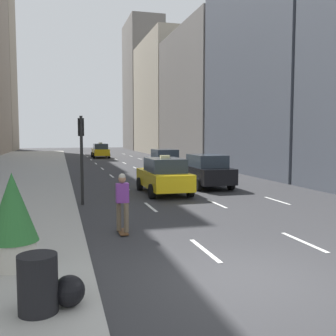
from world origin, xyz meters
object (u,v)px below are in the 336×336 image
at_px(sedan_black_near, 164,160).
at_px(traffic_light_pole, 81,145).
at_px(taxi_lead, 164,176).
at_px(skateboarder, 122,201).
at_px(taxi_second, 100,151).
at_px(sedan_silver_behind, 205,171).
at_px(trash_can, 38,284).
at_px(planter_with_shrub, 13,219).

xyz_separation_m(sedan_black_near, traffic_light_pole, (-6.75, -12.44, 1.53)).
bearing_deg(taxi_lead, skateboarder, -113.77).
bearing_deg(sedan_black_near, taxi_lead, -104.84).
distance_m(taxi_second, skateboarder, 37.46).
xyz_separation_m(taxi_lead, sedan_silver_behind, (2.80, 1.76, 0.02)).
bearing_deg(trash_can, skateboarder, 67.49).
distance_m(sedan_silver_behind, traffic_light_pole, 7.81).
bearing_deg(taxi_second, sedan_silver_behind, -84.40).
relative_size(taxi_second, sedan_black_near, 0.98).
relative_size(taxi_lead, trash_can, 4.89).
distance_m(taxi_second, sedan_silver_behind, 28.68).
distance_m(trash_can, planter_with_shrub, 2.39).
relative_size(trash_can, traffic_light_pole, 0.25).
height_order(sedan_silver_behind, skateboarder, sedan_silver_behind).
bearing_deg(sedan_black_near, traffic_light_pole, -118.49).
relative_size(taxi_lead, taxi_second, 1.00).
bearing_deg(taxi_second, traffic_light_pole, -97.00).
xyz_separation_m(planter_with_shrub, traffic_light_pole, (1.79, 7.90, 1.26)).
bearing_deg(planter_with_shrub, trash_can, -75.64).
xyz_separation_m(sedan_black_near, skateboarder, (-5.90, -17.60, 0.08)).
bearing_deg(traffic_light_pole, trash_can, -96.83).
height_order(taxi_lead, planter_with_shrub, planter_with_shrub).
bearing_deg(taxi_lead, taxi_second, 90.00).
bearing_deg(traffic_light_pole, sedan_black_near, 61.51).
relative_size(sedan_black_near, trash_can, 4.97).
relative_size(skateboarder, traffic_light_pole, 0.48).
distance_m(sedan_silver_behind, planter_with_shrub, 14.35).
distance_m(sedan_silver_behind, trash_can, 15.92).
bearing_deg(sedan_black_near, trash_can, -109.42).
bearing_deg(taxi_lead, traffic_light_pole, -154.68).
bearing_deg(sedan_silver_behind, taxi_second, 95.60).
height_order(taxi_lead, traffic_light_pole, traffic_light_pole).
bearing_deg(sedan_black_near, skateboarder, -108.53).
bearing_deg(sedan_silver_behind, planter_with_shrub, -126.54).
bearing_deg(trash_can, taxi_lead, 66.75).
xyz_separation_m(taxi_second, sedan_black_near, (2.80, -19.74, 0.00)).
height_order(sedan_silver_behind, planter_with_shrub, planter_with_shrub).
xyz_separation_m(skateboarder, trash_can, (-2.07, -5.00, -0.36)).
xyz_separation_m(taxi_lead, trash_can, (-5.17, -12.02, -0.28)).
height_order(taxi_lead, taxi_second, same).
bearing_deg(traffic_light_pole, taxi_second, 83.00).
xyz_separation_m(taxi_lead, traffic_light_pole, (-3.95, -1.87, 1.53)).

